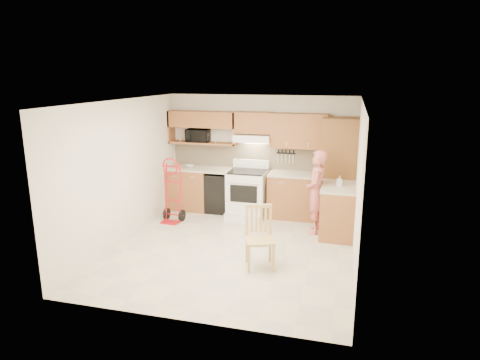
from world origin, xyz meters
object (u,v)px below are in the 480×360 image
at_px(person, 316,192).
at_px(dining_chair, 260,238).
at_px(range, 247,190).
at_px(hand_truck, 171,193).
at_px(microwave, 198,135).

height_order(person, dining_chair, person).
height_order(range, person, person).
xyz_separation_m(range, hand_truck, (-1.39, -0.71, 0.02)).
bearing_deg(microwave, dining_chair, -57.04).
bearing_deg(range, microwave, 163.58).
height_order(person, hand_truck, person).
distance_m(range, hand_truck, 1.56).
distance_m(microwave, hand_truck, 1.49).
bearing_deg(microwave, person, -22.45).
bearing_deg(hand_truck, range, 31.13).
distance_m(microwave, range, 1.62).
distance_m(person, hand_truck, 2.87).
relative_size(microwave, person, 0.32).
relative_size(person, hand_truck, 1.33).
bearing_deg(hand_truck, person, 6.99).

